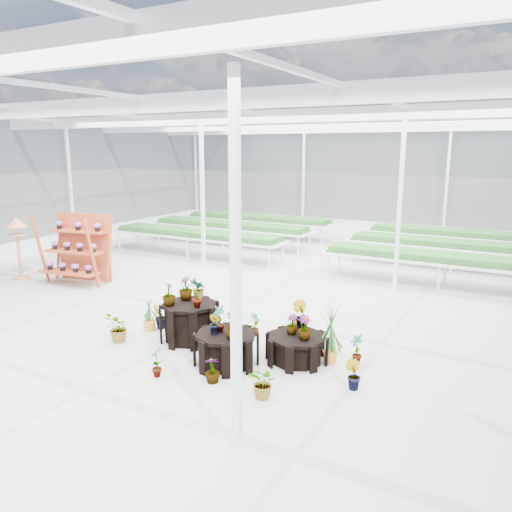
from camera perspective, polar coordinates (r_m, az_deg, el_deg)
The scene contains 10 objects.
ground_plane at distance 11.09m, azimuth -4.90°, elevation -6.93°, with size 24.00×24.00×0.00m, color gray.
greenhouse_shell at distance 10.56m, azimuth -5.12°, elevation 4.67°, with size 18.00×24.00×4.50m, color white, non-canonical shape.
steel_frame at distance 10.56m, azimuth -5.12°, elevation 4.67°, with size 18.00×24.00×4.50m, color silver, non-canonical shape.
nursery_benches at distance 17.24m, azimuth 8.41°, elevation 1.37°, with size 16.00×7.00×0.84m, color silver, non-canonical shape.
plinth_tall at distance 9.71m, azimuth -7.59°, elevation -7.48°, with size 1.10×1.10×0.75m, color black.
plinth_mid at distance 8.65m, azimuth -3.43°, elevation -10.57°, with size 1.08×1.08×0.57m, color black.
plinth_low at distance 8.80m, azimuth 4.67°, elevation -10.50°, with size 1.05×1.05×0.47m, color black.
shelf_rack at distance 14.38m, azimuth -19.99°, elevation 0.71°, with size 1.78×0.94×1.88m, color #9B3B1E, non-canonical shape.
bird_table at distance 15.40m, azimuth -25.49°, elevation 0.75°, with size 0.42×0.42×1.76m, color #B36E49, non-canonical shape.
nursery_plants at distance 9.11m, azimuth -3.22°, elevation -7.81°, with size 4.96×2.76×1.32m.
Camera 1 is at (5.84, -8.70, 3.63)m, focal length 35.00 mm.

